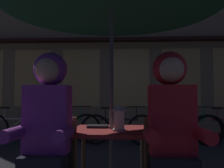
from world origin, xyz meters
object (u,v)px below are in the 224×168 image
(cafe_table, at_px, (112,140))
(bicycle_third, at_px, (118,129))
(chair_right, at_px, (171,168))
(bicycle_nearest, at_px, (17,128))
(person_right_hooded, at_px, (172,122))
(bicycle_second, at_px, (63,128))
(chair_left, at_px, (48,167))
(person_left_hooded, at_px, (47,122))
(lantern, at_px, (119,117))
(book, at_px, (98,126))
(bicycle_fourth, at_px, (185,129))

(cafe_table, height_order, bicycle_third, bicycle_third)
(chair_right, bearing_deg, bicycle_nearest, 127.43)
(cafe_table, xyz_separation_m, person_right_hooded, (0.48, -0.43, 0.21))
(bicycle_second, bearing_deg, chair_left, -78.02)
(chair_left, bearing_deg, person_left_hooded, -90.00)
(person_left_hooded, xyz_separation_m, bicycle_second, (-0.76, 3.66, -0.50))
(lantern, bearing_deg, book, 134.61)
(chair_right, height_order, bicycle_second, chair_right)
(cafe_table, bearing_deg, book, 141.78)
(bicycle_nearest, relative_size, bicycle_third, 1.00)
(lantern, xyz_separation_m, bicycle_nearest, (-2.38, 3.38, -0.51))
(cafe_table, bearing_deg, chair_right, -37.55)
(chair_left, bearing_deg, bicycle_second, 101.98)
(bicycle_third, xyz_separation_m, book, (-0.12, -3.07, 0.41))
(bicycle_fourth, relative_size, book, 8.39)
(chair_left, xyz_separation_m, chair_right, (0.96, 0.00, 0.00))
(bicycle_nearest, relative_size, book, 8.38)
(cafe_table, distance_m, bicycle_third, 3.19)
(chair_right, xyz_separation_m, person_right_hooded, (0.00, -0.06, 0.36))
(chair_right, bearing_deg, bicycle_second, 115.58)
(lantern, relative_size, chair_right, 0.27)
(person_right_hooded, height_order, bicycle_nearest, person_right_hooded)
(person_left_hooded, bearing_deg, lantern, 29.87)
(person_left_hooded, relative_size, bicycle_second, 0.85)
(bicycle_fourth, height_order, book, bicycle_fourth)
(person_right_hooded, xyz_separation_m, bicycle_third, (-0.50, 3.60, -0.50))
(chair_left, xyz_separation_m, person_right_hooded, (0.96, -0.06, 0.36))
(chair_right, height_order, bicycle_nearest, chair_right)
(cafe_table, bearing_deg, bicycle_third, 90.29)
(cafe_table, bearing_deg, bicycle_nearest, 125.19)
(chair_right, distance_m, book, 0.83)
(cafe_table, height_order, bicycle_nearest, bicycle_nearest)
(chair_right, xyz_separation_m, book, (-0.62, 0.48, 0.26))
(chair_left, xyz_separation_m, bicycle_nearest, (-1.83, 3.64, -0.14))
(person_right_hooded, distance_m, bicycle_third, 3.67)
(book, bearing_deg, lantern, -45.51)
(chair_right, relative_size, bicycle_third, 0.52)
(bicycle_second, bearing_deg, cafe_table, -68.95)
(person_left_hooded, xyz_separation_m, book, (0.34, 0.54, -0.09))
(chair_right, relative_size, person_right_hooded, 0.62)
(chair_left, relative_size, bicycle_third, 0.52)
(chair_left, distance_m, person_left_hooded, 0.36)
(lantern, xyz_separation_m, bicycle_second, (-1.32, 3.34, -0.51))
(bicycle_second, bearing_deg, bicycle_fourth, -0.20)
(cafe_table, distance_m, lantern, 0.26)
(lantern, distance_m, person_left_hooded, 0.64)
(book, bearing_deg, bicycle_third, 87.55)
(bicycle_second, bearing_deg, chair_right, -64.42)
(chair_right, distance_m, person_right_hooded, 0.36)
(lantern, height_order, book, lantern)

